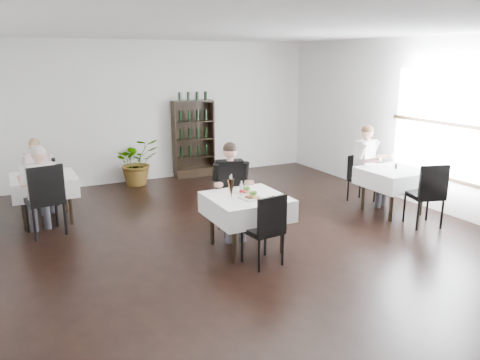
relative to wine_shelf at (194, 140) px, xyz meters
name	(u,v)px	position (x,y,z in m)	size (l,w,h in m)	color
room_shell	(266,142)	(-0.60, -4.31, 0.65)	(9.00, 9.00, 9.00)	black
window_right	(445,126)	(2.88, -4.31, 0.65)	(0.06, 2.30, 1.85)	white
wine_shelf	(194,140)	(0.00, 0.00, 0.00)	(0.90, 0.28, 1.75)	black
main_table	(246,206)	(-0.90, -4.31, -0.23)	(1.03, 1.03, 0.77)	black
left_table	(44,185)	(-3.30, -1.81, -0.23)	(0.98, 0.98, 0.77)	black
right_table	(393,178)	(2.10, -4.01, -0.23)	(0.98, 0.98, 0.77)	black
potted_tree	(137,162)	(-1.35, -0.15, -0.35)	(0.90, 0.78, 1.00)	#256021
main_chair_far	(233,197)	(-0.76, -3.59, -0.29)	(0.51, 0.51, 0.97)	black
main_chair_near	(266,226)	(-0.94, -4.93, -0.30)	(0.49, 0.49, 0.95)	black
left_chair_far	(48,182)	(-3.20, -1.16, -0.34)	(0.51, 0.51, 0.89)	black
left_chair_near	(45,195)	(-3.34, -2.51, -0.22)	(0.59, 0.59, 1.11)	black
right_chair_far	(359,175)	(2.06, -3.20, -0.35)	(0.46, 0.46, 0.87)	black
right_chair_near	(428,191)	(2.04, -4.81, -0.25)	(0.59, 0.59, 1.04)	black
diner_main	(231,183)	(-0.87, -3.76, -0.02)	(0.58, 0.61, 1.42)	#3C3C43
diner_left_far	(38,169)	(-3.33, -1.15, -0.10)	(0.53, 0.57, 1.28)	#3C3C43
diner_left_near	(41,184)	(-3.38, -2.48, -0.04)	(0.56, 0.58, 1.39)	#3C3C43
diner_right_far	(369,159)	(2.08, -3.42, 0.00)	(0.64, 0.68, 1.46)	#3C3C43
plate_far	(246,192)	(-0.84, -4.18, -0.06)	(0.34, 0.34, 0.08)	white
plate_near	(252,197)	(-0.89, -4.45, -0.06)	(0.31, 0.31, 0.09)	white
pilsner_dark	(231,188)	(-1.13, -4.32, 0.06)	(0.08, 0.08, 0.34)	black
pilsner_lager	(230,188)	(-1.12, -4.26, 0.05)	(0.07, 0.07, 0.30)	gold
coke_bottle	(242,190)	(-0.96, -4.28, 0.01)	(0.05, 0.05, 0.21)	silver
napkin_cutlery	(273,198)	(-0.63, -4.56, -0.07)	(0.20, 0.18, 0.02)	black
pepper_mill	(396,166)	(2.16, -4.00, -0.03)	(0.04, 0.04, 0.09)	black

